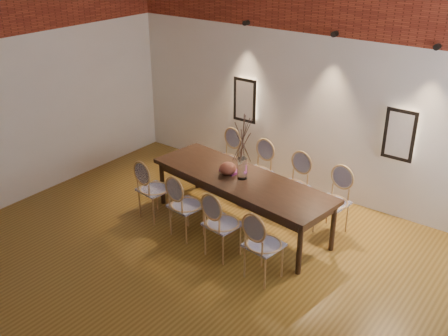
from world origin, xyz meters
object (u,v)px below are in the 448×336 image
Objects in this scene: chair_near_b at (186,205)px; chair_near_c at (223,224)px; chair_far_d at (332,203)px; bowl at (228,169)px; chair_far_c at (292,187)px; vase at (242,168)px; chair_far_b at (256,172)px; chair_far_a at (224,160)px; chair_near_d at (264,245)px; book at (230,171)px; chair_near_a at (154,189)px; dining_table at (241,202)px.

chair_near_b is 1.00× the size of chair_near_c.
bowl is (-1.33, -0.61, 0.37)m from chair_far_d.
chair_far_c is at bearing 0.00° from chair_far_d.
chair_far_d is 3.13× the size of vase.
chair_far_c is 3.92× the size of bowl.
bowl is at bearing 99.87° from chair_far_b.
chair_far_a is at bearing 0.00° from chair_far_c.
chair_near_d reaches higher than bowl.
vase reaches higher than chair_near_c.
vase is (0.45, 0.67, 0.43)m from chair_near_b.
vase is (-0.92, 0.85, 0.43)m from chair_near_d.
chair_far_d reaches higher than bowl.
chair_far_a reaches higher than book.
chair_near_d and chair_far_d have the same top height.
book is (-0.03, 0.08, -0.07)m from bowl.
chair_near_b and chair_near_d have the same top height.
bowl is (0.04, -0.78, 0.37)m from chair_far_b.
chair_near_c is at bearing 0.00° from chair_near_a.
chair_near_c is at bearing -0.00° from chair_near_b.
chair_near_b is at bearing 64.50° from chair_far_c.
book is at bearing 28.40° from chair_far_d.
chair_far_d is at bearing 46.36° from chair_near_b.
book reaches higher than dining_table.
chair_near_a is at bearing 64.50° from chair_far_b.
chair_near_a reaches higher than book.
chair_far_b is 3.62× the size of book.
book is at bearing 128.11° from chair_near_c.
vase reaches higher than chair_far_c.
chair_far_d is at bearing 90.00° from chair_near_d.
chair_near_b is 1.60m from chair_far_c.
book is (0.88, 0.65, 0.30)m from chair_near_a.
chair_far_a is 0.69m from chair_far_b.
chair_far_b reaches higher than book.
vase reaches higher than book.
chair_far_c is 1.02m from bowl.
chair_near_c is at bearing -72.80° from vase.
chair_near_d is 1.46m from bowl.
dining_table is at bearing 145.05° from chair_near_d.
chair_near_a reaches higher than bowl.
chair_near_c is 1.00× the size of chair_far_d.
chair_near_c is 1.60m from chair_far_b.
chair_far_d is (1.55, 1.26, 0.00)m from chair_near_b.
chair_near_d is at bearing 145.05° from chair_far_a.
chair_near_a is at bearing -180.00° from chair_near_b.
chair_near_a is at bearing 46.36° from chair_far_c.
chair_far_b and chair_far_c have the same top height.
chair_far_d is 1.49m from book.
chair_far_b is 0.87m from bowl.
chair_far_a is 1.00× the size of chair_far_c.
chair_far_d is (0.68, -0.09, 0.00)m from chair_far_c.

